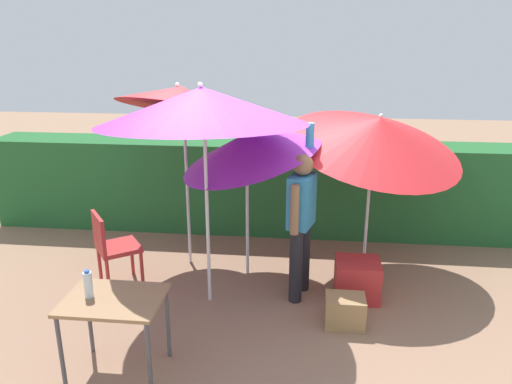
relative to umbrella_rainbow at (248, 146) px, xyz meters
name	(u,v)px	position (x,y,z in m)	size (l,w,h in m)	color
ground_plane	(253,294)	(0.11, -0.47, -1.58)	(24.00, 24.00, 0.00)	#937056
hedge_row	(268,187)	(0.11, 1.47, -0.93)	(8.00, 0.70, 1.30)	#23602D
umbrella_rainbow	(248,146)	(0.00, 0.00, 0.00)	(1.66, 1.62, 2.02)	silver
umbrella_orange	(180,98)	(-0.81, 0.27, 0.48)	(1.51, 1.47, 2.45)	silver
umbrella_yellow	(377,133)	(1.42, 0.30, 0.11)	(2.12, 2.05, 2.25)	silver
umbrella_navy	(202,106)	(-0.36, -0.63, 0.52)	(2.07, 2.08, 2.37)	silver
person_vendor	(301,216)	(0.61, -0.41, -0.65)	(0.31, 0.55, 1.88)	black
chair_plastic	(112,245)	(-1.48, -0.45, -1.07)	(0.62, 0.62, 0.89)	#B72D2D
cooler_box	(357,279)	(1.24, -0.40, -1.36)	(0.48, 0.42, 0.43)	red
crate_cardboard	(345,311)	(1.08, -0.96, -1.42)	(0.39, 0.29, 0.31)	#9E7A4C
folding_table	(114,307)	(-0.87, -1.89, -0.95)	(0.80, 0.60, 0.72)	#4C4C51
bottle_water	(88,284)	(-1.07, -1.89, -0.75)	(0.07, 0.07, 0.24)	silver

